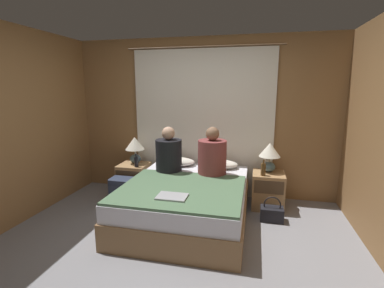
{
  "coord_description": "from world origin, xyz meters",
  "views": [
    {
      "loc": [
        0.84,
        -2.56,
        1.73
      ],
      "look_at": [
        0.0,
        1.06,
        0.97
      ],
      "focal_mm": 26.0,
      "sensor_mm": 36.0,
      "label": 1
    }
  ],
  "objects_px": {
    "bed": "(187,201)",
    "person_left_in_bed": "(169,154)",
    "beer_bottle_on_left_stand": "(136,162)",
    "nightstand_right": "(268,190)",
    "lamp_right": "(270,153)",
    "backpack_on_floor": "(122,190)",
    "handbag_on_floor": "(272,213)",
    "nightstand_left": "(134,180)",
    "beer_bottle_on_right_stand": "(263,169)",
    "pillow_left": "(178,161)",
    "pillow_right": "(220,164)",
    "person_right_in_bed": "(212,156)",
    "lamp_left": "(135,146)",
    "laptop_on_bed": "(172,197)"
  },
  "relations": [
    {
      "from": "bed",
      "to": "person_left_in_bed",
      "type": "distance_m",
      "value": 0.75
    },
    {
      "from": "bed",
      "to": "beer_bottle_on_left_stand",
      "type": "relative_size",
      "value": 8.93
    },
    {
      "from": "nightstand_right",
      "to": "lamp_right",
      "type": "height_order",
      "value": "lamp_right"
    },
    {
      "from": "backpack_on_floor",
      "to": "handbag_on_floor",
      "type": "relative_size",
      "value": 1.25
    },
    {
      "from": "nightstand_left",
      "to": "beer_bottle_on_right_stand",
      "type": "relative_size",
      "value": 2.24
    },
    {
      "from": "pillow_left",
      "to": "bed",
      "type": "bearing_deg",
      "value": -66.03
    },
    {
      "from": "pillow_right",
      "to": "beer_bottle_on_right_stand",
      "type": "relative_size",
      "value": 2.29
    },
    {
      "from": "bed",
      "to": "lamp_right",
      "type": "relative_size",
      "value": 4.45
    },
    {
      "from": "lamp_right",
      "to": "person_right_in_bed",
      "type": "bearing_deg",
      "value": -155.43
    },
    {
      "from": "lamp_left",
      "to": "lamp_right",
      "type": "relative_size",
      "value": 1.0
    },
    {
      "from": "nightstand_left",
      "to": "lamp_right",
      "type": "xyz_separation_m",
      "value": [
        2.1,
        0.08,
        0.54
      ]
    },
    {
      "from": "pillow_left",
      "to": "backpack_on_floor",
      "type": "relative_size",
      "value": 1.28
    },
    {
      "from": "nightstand_right",
      "to": "lamp_right",
      "type": "relative_size",
      "value": 1.21
    },
    {
      "from": "pillow_right",
      "to": "beer_bottle_on_left_stand",
      "type": "bearing_deg",
      "value": -169.75
    },
    {
      "from": "beer_bottle_on_left_stand",
      "to": "backpack_on_floor",
      "type": "xyz_separation_m",
      "value": [
        -0.12,
        -0.27,
        -0.37
      ]
    },
    {
      "from": "person_right_in_bed",
      "to": "pillow_right",
      "type": "bearing_deg",
      "value": 79.8
    },
    {
      "from": "pillow_left",
      "to": "backpack_on_floor",
      "type": "bearing_deg",
      "value": -145.12
    },
    {
      "from": "pillow_right",
      "to": "laptop_on_bed",
      "type": "height_order",
      "value": "pillow_right"
    },
    {
      "from": "bed",
      "to": "beer_bottle_on_right_stand",
      "type": "height_order",
      "value": "beer_bottle_on_right_stand"
    },
    {
      "from": "person_left_in_bed",
      "to": "backpack_on_floor",
      "type": "bearing_deg",
      "value": -169.92
    },
    {
      "from": "nightstand_left",
      "to": "beer_bottle_on_left_stand",
      "type": "bearing_deg",
      "value": -49.83
    },
    {
      "from": "person_right_in_bed",
      "to": "backpack_on_floor",
      "type": "bearing_deg",
      "value": -174.69
    },
    {
      "from": "person_left_in_bed",
      "to": "backpack_on_floor",
      "type": "height_order",
      "value": "person_left_in_bed"
    },
    {
      "from": "nightstand_left",
      "to": "person_right_in_bed",
      "type": "distance_m",
      "value": 1.45
    },
    {
      "from": "beer_bottle_on_right_stand",
      "to": "person_left_in_bed",
      "type": "bearing_deg",
      "value": -173.61
    },
    {
      "from": "nightstand_left",
      "to": "laptop_on_bed",
      "type": "height_order",
      "value": "laptop_on_bed"
    },
    {
      "from": "nightstand_left",
      "to": "person_left_in_bed",
      "type": "height_order",
      "value": "person_left_in_bed"
    },
    {
      "from": "person_left_in_bed",
      "to": "laptop_on_bed",
      "type": "relative_size",
      "value": 2.02
    },
    {
      "from": "bed",
      "to": "lamp_right",
      "type": "bearing_deg",
      "value": 34.89
    },
    {
      "from": "nightstand_right",
      "to": "beer_bottle_on_left_stand",
      "type": "bearing_deg",
      "value": -176.21
    },
    {
      "from": "laptop_on_bed",
      "to": "backpack_on_floor",
      "type": "bearing_deg",
      "value": 140.65
    },
    {
      "from": "person_right_in_bed",
      "to": "beer_bottle_on_left_stand",
      "type": "height_order",
      "value": "person_right_in_bed"
    },
    {
      "from": "nightstand_left",
      "to": "handbag_on_floor",
      "type": "height_order",
      "value": "nightstand_left"
    },
    {
      "from": "bed",
      "to": "nightstand_left",
      "type": "xyz_separation_m",
      "value": [
        -1.05,
        0.66,
        0.0
      ]
    },
    {
      "from": "person_right_in_bed",
      "to": "nightstand_right",
      "type": "bearing_deg",
      "value": 19.72
    },
    {
      "from": "beer_bottle_on_right_stand",
      "to": "nightstand_right",
      "type": "bearing_deg",
      "value": 57.4
    },
    {
      "from": "bed",
      "to": "beer_bottle_on_right_stand",
      "type": "distance_m",
      "value": 1.15
    },
    {
      "from": "nightstand_left",
      "to": "lamp_right",
      "type": "bearing_deg",
      "value": 2.11
    },
    {
      "from": "lamp_left",
      "to": "person_right_in_bed",
      "type": "xyz_separation_m",
      "value": [
        1.32,
        -0.36,
        0.0
      ]
    },
    {
      "from": "lamp_left",
      "to": "backpack_on_floor",
      "type": "height_order",
      "value": "lamp_left"
    },
    {
      "from": "nightstand_left",
      "to": "bed",
      "type": "bearing_deg",
      "value": -31.96
    },
    {
      "from": "bed",
      "to": "lamp_right",
      "type": "height_order",
      "value": "lamp_right"
    },
    {
      "from": "lamp_right",
      "to": "pillow_left",
      "type": "height_order",
      "value": "lamp_right"
    },
    {
      "from": "lamp_right",
      "to": "beer_bottle_on_right_stand",
      "type": "xyz_separation_m",
      "value": [
        -0.08,
        -0.21,
        -0.19
      ]
    },
    {
      "from": "handbag_on_floor",
      "to": "lamp_left",
      "type": "bearing_deg",
      "value": 166.87
    },
    {
      "from": "person_left_in_bed",
      "to": "backpack_on_floor",
      "type": "xyz_separation_m",
      "value": [
        -0.69,
        -0.12,
        -0.56
      ]
    },
    {
      "from": "backpack_on_floor",
      "to": "handbag_on_floor",
      "type": "bearing_deg",
      "value": -0.51
    },
    {
      "from": "nightstand_right",
      "to": "handbag_on_floor",
      "type": "bearing_deg",
      "value": -83.91
    },
    {
      "from": "nightstand_right",
      "to": "backpack_on_floor",
      "type": "bearing_deg",
      "value": -169.15
    },
    {
      "from": "nightstand_left",
      "to": "laptop_on_bed",
      "type": "relative_size",
      "value": 1.58
    }
  ]
}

